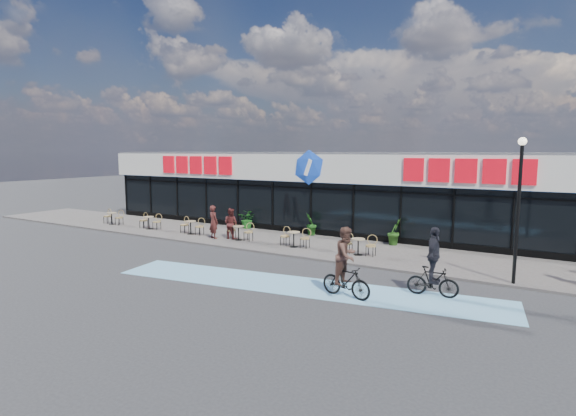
{
  "coord_description": "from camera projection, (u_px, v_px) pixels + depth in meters",
  "views": [
    {
      "loc": [
        11.34,
        -14.8,
        4.7
      ],
      "look_at": [
        0.58,
        3.5,
        1.98
      ],
      "focal_mm": 28.0,
      "sensor_mm": 36.0,
      "label": 1
    }
  ],
  "objects": [
    {
      "name": "ground",
      "position": [
        234.0,
        263.0,
        18.95
      ],
      "size": [
        120.0,
        120.0,
        0.0
      ],
      "primitive_type": "plane",
      "color": "#28282B",
      "rests_on": "ground"
    },
    {
      "name": "sidewalk",
      "position": [
        288.0,
        243.0,
        22.79
      ],
      "size": [
        44.0,
        5.0,
        0.1
      ],
      "primitive_type": "cube",
      "color": "#635C58",
      "rests_on": "ground"
    },
    {
      "name": "bike_lane",
      "position": [
        300.0,
        286.0,
        15.66
      ],
      "size": [
        14.17,
        4.13,
        0.01
      ],
      "primitive_type": "cube",
      "rotation": [
        0.0,
        0.0,
        0.14
      ],
      "color": "#6AA5C8",
      "rests_on": "ground"
    },
    {
      "name": "building",
      "position": [
        334.0,
        190.0,
        27.14
      ],
      "size": [
        30.6,
        6.57,
        4.75
      ],
      "color": "black",
      "rests_on": "ground"
    },
    {
      "name": "lamp_post",
      "position": [
        519.0,
        198.0,
        15.28
      ],
      "size": [
        0.28,
        0.28,
        5.05
      ],
      "color": "black",
      "rests_on": "sidewalk"
    },
    {
      "name": "bistro_set_0",
      "position": [
        113.0,
        217.0,
        28.21
      ],
      "size": [
        1.54,
        0.62,
        0.9
      ],
      "color": "tan",
      "rests_on": "sidewalk"
    },
    {
      "name": "bistro_set_1",
      "position": [
        150.0,
        221.0,
        26.56
      ],
      "size": [
        1.54,
        0.62,
        0.9
      ],
      "color": "tan",
      "rests_on": "sidewalk"
    },
    {
      "name": "bistro_set_2",
      "position": [
        192.0,
        226.0,
        24.91
      ],
      "size": [
        1.54,
        0.62,
        0.9
      ],
      "color": "tan",
      "rests_on": "sidewalk"
    },
    {
      "name": "bistro_set_3",
      "position": [
        240.0,
        231.0,
        23.25
      ],
      "size": [
        1.54,
        0.62,
        0.9
      ],
      "color": "tan",
      "rests_on": "sidewalk"
    },
    {
      "name": "bistro_set_4",
      "position": [
        295.0,
        237.0,
        21.6
      ],
      "size": [
        1.54,
        0.62,
        0.9
      ],
      "color": "tan",
      "rests_on": "sidewalk"
    },
    {
      "name": "bistro_set_5",
      "position": [
        359.0,
        244.0,
        19.94
      ],
      "size": [
        1.54,
        0.62,
        0.9
      ],
      "color": "tan",
      "rests_on": "sidewalk"
    },
    {
      "name": "potted_plant_left",
      "position": [
        248.0,
        219.0,
        26.69
      ],
      "size": [
        1.14,
        1.03,
        1.12
      ],
      "primitive_type": "imported",
      "rotation": [
        0.0,
        0.0,
        0.17
      ],
      "color": "#1C5F1B",
      "rests_on": "sidewalk"
    },
    {
      "name": "potted_plant_mid",
      "position": [
        311.0,
        224.0,
        24.46
      ],
      "size": [
        0.63,
        0.74,
        1.24
      ],
      "primitive_type": "imported",
      "rotation": [
        0.0,
        0.0,
        4.82
      ],
      "color": "#1D5117",
      "rests_on": "sidewalk"
    },
    {
      "name": "potted_plant_right",
      "position": [
        394.0,
        232.0,
        22.0
      ],
      "size": [
        0.76,
        0.86,
        1.3
      ],
      "primitive_type": "imported",
      "rotation": [
        0.0,
        0.0,
        1.28
      ],
      "color": "#275518",
      "rests_on": "sidewalk"
    },
    {
      "name": "patron_left",
      "position": [
        214.0,
        222.0,
        23.54
      ],
      "size": [
        0.74,
        0.6,
        1.76
      ],
      "primitive_type": "imported",
      "rotation": [
        0.0,
        0.0,
        2.82
      ],
      "color": "#431A17",
      "rests_on": "sidewalk"
    },
    {
      "name": "patron_right",
      "position": [
        231.0,
        223.0,
        23.48
      ],
      "size": [
        0.81,
        0.64,
        1.63
      ],
      "primitive_type": "imported",
      "rotation": [
        0.0,
        0.0,
        3.11
      ],
      "color": "#481A1A",
      "rests_on": "sidewalk"
    },
    {
      "name": "cyclist_a",
      "position": [
        346.0,
        267.0,
        14.34
      ],
      "size": [
        1.82,
        0.99,
        2.31
      ],
      "color": "black",
      "rests_on": "ground"
    },
    {
      "name": "cyclist_b",
      "position": [
        433.0,
        267.0,
        14.45
      ],
      "size": [
        1.67,
        1.11,
        2.28
      ],
      "color": "black",
      "rests_on": "ground"
    }
  ]
}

